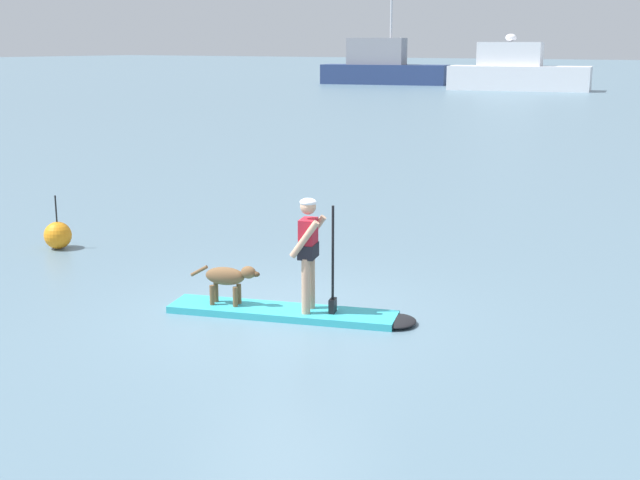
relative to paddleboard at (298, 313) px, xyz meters
The scene contains 7 objects.
ground_plane 0.23m from the paddleboard, 162.21° to the right, with size 400.00×400.00×0.00m, color slate.
paddleboard is the anchor object (origin of this frame).
person_paddler 0.99m from the paddleboard, 17.79° to the left, with size 0.67×0.58×1.60m.
dog 1.12m from the paddleboard, 162.21° to the right, with size 1.02×0.41×0.59m.
moored_boat_starboard 70.71m from the paddleboard, 117.40° to the left, with size 12.20×5.67×12.13m.
moored_boat_center 61.96m from the paddleboard, 107.04° to the left, with size 11.75×5.76×4.51m.
marker_buoy 6.16m from the paddleboard, behind, with size 0.51×0.51×1.01m.
Camera 1 is at (6.65, -9.48, 3.75)m, focal length 48.10 mm.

